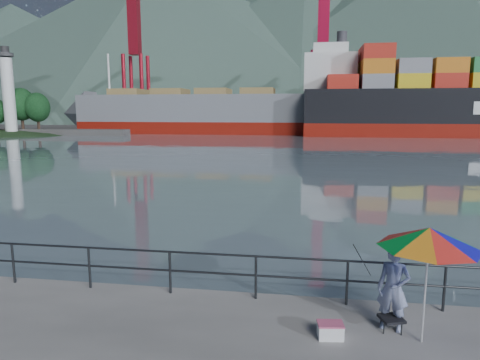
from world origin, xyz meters
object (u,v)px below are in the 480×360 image
object	(u,v)px
fisherman	(393,289)
cooler_bag	(330,331)
bulk_carrier	(240,111)
beach_umbrella	(429,238)

from	to	relation	value
fisherman	cooler_bag	size ratio (longest dim) A/B	3.62
fisherman	bulk_carrier	xyz separation A→B (m)	(-14.14, 73.07, 3.21)
fisherman	bulk_carrier	bearing A→B (deg)	121.59
cooler_bag	bulk_carrier	bearing A→B (deg)	92.81
fisherman	cooler_bag	bearing A→B (deg)	-135.87
beach_umbrella	bulk_carrier	world-z (taller)	bulk_carrier
beach_umbrella	cooler_bag	bearing A→B (deg)	-176.24
fisherman	beach_umbrella	distance (m)	1.31
fisherman	beach_umbrella	size ratio (longest dim) A/B	0.76
fisherman	beach_umbrella	bearing A→B (deg)	-20.75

